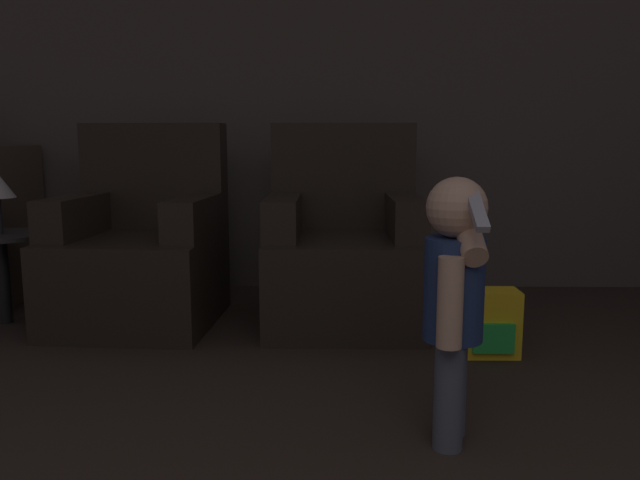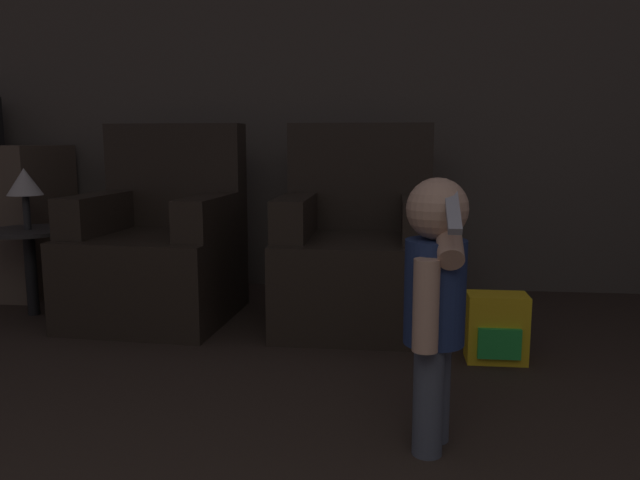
{
  "view_description": "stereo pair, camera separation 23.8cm",
  "coord_description": "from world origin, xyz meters",
  "px_view_note": "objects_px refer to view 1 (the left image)",
  "views": [
    {
      "loc": [
        -0.03,
        0.58,
        0.92
      ],
      "look_at": [
        -0.06,
        3.02,
        0.53
      ],
      "focal_mm": 35.0,
      "sensor_mm": 36.0,
      "label": 1
    },
    {
      "loc": [
        0.2,
        0.59,
        0.92
      ],
      "look_at": [
        -0.06,
        3.02,
        0.53
      ],
      "focal_mm": 35.0,
      "sensor_mm": 36.0,
      "label": 2
    }
  ],
  "objects_px": {
    "armchair_right": "(344,254)",
    "toy_backpack": "(489,323)",
    "person_toddler": "(454,290)",
    "armchair_left": "(141,253)"
  },
  "relations": [
    {
      "from": "armchair_left",
      "to": "toy_backpack",
      "type": "distance_m",
      "value": 1.74
    },
    {
      "from": "armchair_right",
      "to": "toy_backpack",
      "type": "height_order",
      "value": "armchair_right"
    },
    {
      "from": "armchair_right",
      "to": "person_toddler",
      "type": "relative_size",
      "value": 1.24
    },
    {
      "from": "person_toddler",
      "to": "toy_backpack",
      "type": "xyz_separation_m",
      "value": [
        0.32,
        0.8,
        -0.34
      ]
    },
    {
      "from": "person_toddler",
      "to": "toy_backpack",
      "type": "bearing_deg",
      "value": 174.57
    },
    {
      "from": "armchair_left",
      "to": "armchair_right",
      "type": "xyz_separation_m",
      "value": [
        1.03,
        0.0,
        0.0
      ]
    },
    {
      "from": "armchair_right",
      "to": "person_toddler",
      "type": "height_order",
      "value": "armchair_right"
    },
    {
      "from": "armchair_left",
      "to": "person_toddler",
      "type": "distance_m",
      "value": 1.87
    },
    {
      "from": "person_toddler",
      "to": "armchair_left",
      "type": "bearing_deg",
      "value": -118.11
    },
    {
      "from": "person_toddler",
      "to": "toy_backpack",
      "type": "height_order",
      "value": "person_toddler"
    }
  ]
}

